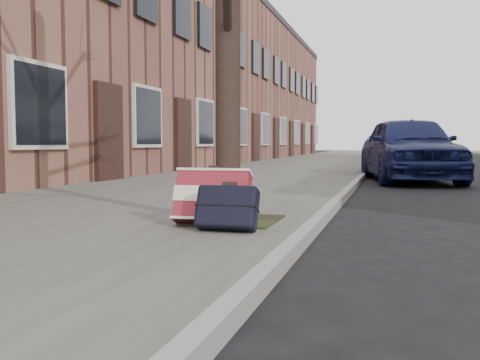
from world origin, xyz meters
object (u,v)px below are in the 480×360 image
(car_near_front, at_px, (409,148))
(car_near_mid, at_px, (412,151))
(suitcase_navy, at_px, (227,207))
(suitcase_red, at_px, (213,197))

(car_near_front, bearing_deg, car_near_mid, 76.37)
(car_near_mid, bearing_deg, suitcase_navy, -111.75)
(car_near_front, height_order, car_near_mid, car_near_front)
(suitcase_navy, distance_m, car_near_mid, 12.08)
(suitcase_navy, relative_size, car_near_front, 0.12)
(car_near_front, bearing_deg, suitcase_navy, -111.92)
(car_near_mid, bearing_deg, car_near_front, -105.82)
(suitcase_red, xyz_separation_m, suitcase_navy, (0.22, -0.25, -0.05))
(suitcase_red, xyz_separation_m, car_near_mid, (2.08, 11.68, 0.27))
(suitcase_red, height_order, car_near_mid, car_near_mid)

